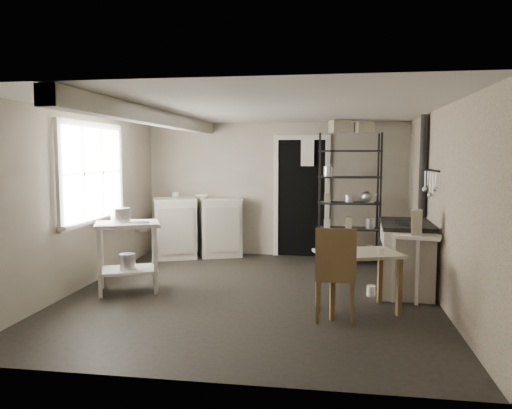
# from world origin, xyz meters

# --- Properties ---
(floor) EXTENTS (5.00, 5.00, 0.00)m
(floor) POSITION_xyz_m (0.00, 0.00, 0.00)
(floor) COLOR black
(floor) RESTS_ON ground
(ceiling) EXTENTS (5.00, 5.00, 0.00)m
(ceiling) POSITION_xyz_m (0.00, 0.00, 2.30)
(ceiling) COLOR silver
(ceiling) RESTS_ON wall_back
(wall_back) EXTENTS (4.50, 0.02, 2.30)m
(wall_back) POSITION_xyz_m (0.00, 2.50, 1.15)
(wall_back) COLOR #B7AC9C
(wall_back) RESTS_ON ground
(wall_front) EXTENTS (4.50, 0.02, 2.30)m
(wall_front) POSITION_xyz_m (0.00, -2.50, 1.15)
(wall_front) COLOR #B7AC9C
(wall_front) RESTS_ON ground
(wall_left) EXTENTS (0.02, 5.00, 2.30)m
(wall_left) POSITION_xyz_m (-2.25, 0.00, 1.15)
(wall_left) COLOR #B7AC9C
(wall_left) RESTS_ON ground
(wall_right) EXTENTS (0.02, 5.00, 2.30)m
(wall_right) POSITION_xyz_m (2.25, 0.00, 1.15)
(wall_right) COLOR #B7AC9C
(wall_right) RESTS_ON ground
(window) EXTENTS (0.12, 1.76, 1.28)m
(window) POSITION_xyz_m (-2.22, 0.20, 1.50)
(window) COLOR white
(window) RESTS_ON wall_left
(doorway) EXTENTS (0.96, 0.10, 2.08)m
(doorway) POSITION_xyz_m (0.45, 2.47, 1.00)
(doorway) COLOR white
(doorway) RESTS_ON ground
(ceiling_beam) EXTENTS (0.18, 5.00, 0.18)m
(ceiling_beam) POSITION_xyz_m (-1.20, 0.00, 2.20)
(ceiling_beam) COLOR white
(ceiling_beam) RESTS_ON ceiling
(wallpaper_panel) EXTENTS (0.01, 5.00, 2.30)m
(wallpaper_panel) POSITION_xyz_m (2.24, 0.00, 1.15)
(wallpaper_panel) COLOR #B9AA96
(wallpaper_panel) RESTS_ON wall_right
(utensil_rail) EXTENTS (0.06, 1.20, 0.44)m
(utensil_rail) POSITION_xyz_m (2.19, 0.60, 1.55)
(utensil_rail) COLOR silver
(utensil_rail) RESTS_ON wall_right
(prep_table) EXTENTS (0.94, 0.82, 0.89)m
(prep_table) POSITION_xyz_m (-1.59, -0.14, 0.40)
(prep_table) COLOR white
(prep_table) RESTS_ON ground
(stockpot) EXTENTS (0.27, 0.27, 0.27)m
(stockpot) POSITION_xyz_m (-1.66, -0.15, 0.94)
(stockpot) COLOR silver
(stockpot) RESTS_ON prep_table
(saucepan) EXTENTS (0.23, 0.23, 0.11)m
(saucepan) POSITION_xyz_m (-1.37, -0.19, 0.85)
(saucepan) COLOR silver
(saucepan) RESTS_ON prep_table
(bucket) EXTENTS (0.26, 0.26, 0.22)m
(bucket) POSITION_xyz_m (-1.58, -0.17, 0.39)
(bucket) COLOR silver
(bucket) RESTS_ON prep_table
(base_cabinets) EXTENTS (1.67, 1.17, 1.01)m
(base_cabinets) POSITION_xyz_m (-1.31, 2.18, 0.46)
(base_cabinets) COLOR beige
(base_cabinets) RESTS_ON ground
(mixing_bowl) EXTENTS (0.33, 0.33, 0.07)m
(mixing_bowl) POSITION_xyz_m (-1.22, 2.14, 0.96)
(mixing_bowl) COLOR white
(mixing_bowl) RESTS_ON base_cabinets
(counter_cup) EXTENTS (0.16, 0.16, 0.10)m
(counter_cup) POSITION_xyz_m (-1.69, 2.14, 0.97)
(counter_cup) COLOR white
(counter_cup) RESTS_ON base_cabinets
(shelf_rack) EXTENTS (1.01, 0.43, 2.09)m
(shelf_rack) POSITION_xyz_m (1.24, 2.08, 0.95)
(shelf_rack) COLOR black
(shelf_rack) RESTS_ON ground
(shelf_jar) EXTENTS (0.11, 0.12, 0.20)m
(shelf_jar) POSITION_xyz_m (0.95, 2.07, 1.37)
(shelf_jar) COLOR white
(shelf_jar) RESTS_ON shelf_rack
(storage_box_a) EXTENTS (0.36, 0.34, 0.20)m
(storage_box_a) POSITION_xyz_m (1.08, 2.05, 2.01)
(storage_box_a) COLOR #BFB799
(storage_box_a) RESTS_ON shelf_rack
(storage_box_b) EXTENTS (0.31, 0.30, 0.17)m
(storage_box_b) POSITION_xyz_m (1.46, 2.04, 1.99)
(storage_box_b) COLOR #BFB799
(storage_box_b) RESTS_ON shelf_rack
(stove) EXTENTS (0.68, 1.15, 0.88)m
(stove) POSITION_xyz_m (1.92, 0.44, 0.44)
(stove) COLOR beige
(stove) RESTS_ON ground
(stovepipe) EXTENTS (0.12, 0.12, 1.32)m
(stovepipe) POSITION_xyz_m (2.18, 0.86, 1.59)
(stovepipe) COLOR black
(stovepipe) RESTS_ON stove
(side_ledge) EXTENTS (0.59, 0.42, 0.82)m
(side_ledge) POSITION_xyz_m (1.95, -0.18, 0.43)
(side_ledge) COLOR white
(side_ledge) RESTS_ON ground
(oats_box) EXTENTS (0.14, 0.20, 0.29)m
(oats_box) POSITION_xyz_m (1.95, -0.15, 1.01)
(oats_box) COLOR #BFB799
(oats_box) RESTS_ON side_ledge
(work_table) EXTENTS (1.04, 0.87, 0.67)m
(work_table) POSITION_xyz_m (1.27, -0.52, 0.38)
(work_table) COLOR beige
(work_table) RESTS_ON ground
(table_cup) EXTENTS (0.12, 0.12, 0.09)m
(table_cup) POSITION_xyz_m (1.50, -0.66, 0.80)
(table_cup) COLOR white
(table_cup) RESTS_ON work_table
(chair) EXTENTS (0.42, 0.44, 1.00)m
(chair) POSITION_xyz_m (1.03, -0.83, 0.48)
(chair) COLOR brown
(chair) RESTS_ON ground
(flour_sack) EXTENTS (0.54, 0.50, 0.53)m
(flour_sack) POSITION_xyz_m (1.09, 1.94, 0.24)
(flour_sack) COLOR white
(flour_sack) RESTS_ON ground
(floor_crock) EXTENTS (0.11, 0.11, 0.13)m
(floor_crock) POSITION_xyz_m (1.47, 0.11, 0.07)
(floor_crock) COLOR white
(floor_crock) RESTS_ON ground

